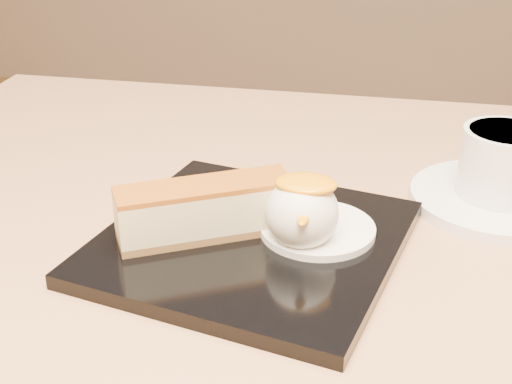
% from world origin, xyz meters
% --- Properties ---
extents(dessert_plate, '(0.26, 0.26, 0.01)m').
position_xyz_m(dessert_plate, '(0.01, 0.01, 0.73)').
color(dessert_plate, black).
rests_on(dessert_plate, table).
extents(cheesecake, '(0.13, 0.10, 0.04)m').
position_xyz_m(cheesecake, '(-0.03, 0.01, 0.75)').
color(cheesecake, brown).
rests_on(cheesecake, dessert_plate).
extents(cream_smear, '(0.09, 0.09, 0.01)m').
position_xyz_m(cream_smear, '(0.06, 0.03, 0.73)').
color(cream_smear, white).
rests_on(cream_smear, dessert_plate).
extents(ice_cream_scoop, '(0.05, 0.05, 0.05)m').
position_xyz_m(ice_cream_scoop, '(0.05, 0.01, 0.76)').
color(ice_cream_scoop, white).
rests_on(ice_cream_scoop, cream_smear).
extents(mango_sauce, '(0.05, 0.04, 0.01)m').
position_xyz_m(mango_sauce, '(0.05, 0.01, 0.78)').
color(mango_sauce, orange).
rests_on(mango_sauce, ice_cream_scoop).
extents(mint_sprig, '(0.03, 0.02, 0.00)m').
position_xyz_m(mint_sprig, '(0.03, 0.05, 0.74)').
color(mint_sprig, '#2D8A2D').
rests_on(mint_sprig, cream_smear).
extents(saucer, '(0.15, 0.15, 0.01)m').
position_xyz_m(saucer, '(0.20, 0.13, 0.72)').
color(saucer, white).
rests_on(saucer, table).
extents(coffee_cup, '(0.10, 0.07, 0.06)m').
position_xyz_m(coffee_cup, '(0.21, 0.13, 0.76)').
color(coffee_cup, white).
rests_on(coffee_cup, saucer).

